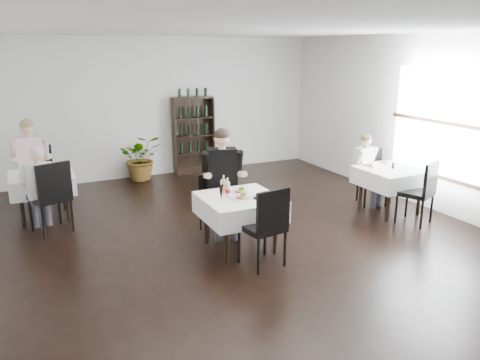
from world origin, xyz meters
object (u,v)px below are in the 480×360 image
at_px(main_table, 240,207).
at_px(diner_main, 223,174).
at_px(wine_shelf, 194,136).
at_px(potted_tree, 141,157).

distance_m(main_table, diner_main, 0.72).
xyz_separation_m(wine_shelf, main_table, (-0.90, -4.31, -0.23)).
distance_m(wine_shelf, potted_tree, 1.29).
bearing_deg(main_table, diner_main, 87.25).
height_order(potted_tree, diner_main, diner_main).
bearing_deg(potted_tree, main_table, -85.41).
height_order(main_table, potted_tree, potted_tree).
bearing_deg(main_table, wine_shelf, 78.22).
bearing_deg(potted_tree, diner_main, -84.07).
relative_size(wine_shelf, diner_main, 1.09).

